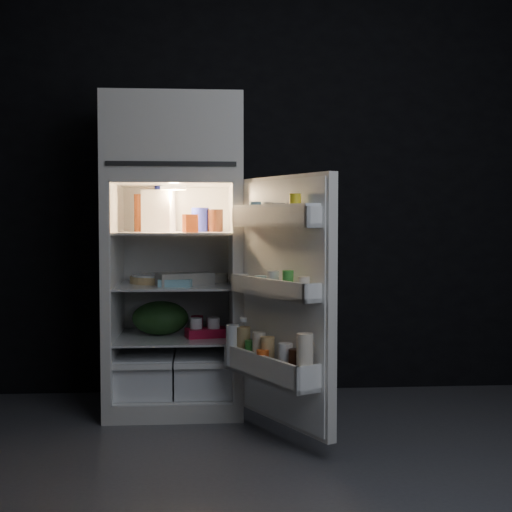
{
  "coord_description": "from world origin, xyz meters",
  "views": [
    {
      "loc": [
        -0.4,
        -2.83,
        1.1
      ],
      "look_at": [
        -0.11,
        1.0,
        0.9
      ],
      "focal_mm": 50.0,
      "sensor_mm": 36.0,
      "label": 1
    }
  ],
  "objects": [
    {
      "name": "floor",
      "position": [
        0.0,
        0.0,
        0.0
      ],
      "size": [
        4.0,
        3.4,
        0.0
      ],
      "primitive_type": "cube",
      "color": "#4D4D52",
      "rests_on": "ground"
    },
    {
      "name": "wall_back",
      "position": [
        0.0,
        1.7,
        1.35
      ],
      "size": [
        4.0,
        0.0,
        2.7
      ],
      "primitive_type": "cube",
      "color": "black",
      "rests_on": "ground"
    },
    {
      "name": "wall_front",
      "position": [
        0.0,
        -1.7,
        1.35
      ],
      "size": [
        4.0,
        0.0,
        2.7
      ],
      "primitive_type": "cube",
      "color": "black",
      "rests_on": "ground"
    },
    {
      "name": "refrigerator",
      "position": [
        -0.56,
        1.32,
        0.96
      ],
      "size": [
        0.76,
        0.71,
        1.78
      ],
      "color": "silver",
      "rests_on": "ground"
    },
    {
      "name": "fridge_door",
      "position": [
        -0.02,
        0.61,
        0.68
      ],
      "size": [
        0.49,
        0.73,
        1.22
      ],
      "color": "silver",
      "rests_on": "ground"
    },
    {
      "name": "milk_jug",
      "position": [
        -0.65,
        1.32,
        1.15
      ],
      "size": [
        0.19,
        0.19,
        0.24
      ],
      "primitive_type": "cube",
      "rotation": [
        0.0,
        0.0,
        -0.16
      ],
      "color": "white",
      "rests_on": "refrigerator"
    },
    {
      "name": "mayo_jar",
      "position": [
        -0.41,
        1.33,
        1.1
      ],
      "size": [
        0.12,
        0.12,
        0.14
      ],
      "primitive_type": "cylinder",
      "rotation": [
        0.0,
        0.0,
        0.16
      ],
      "color": "navy",
      "rests_on": "refrigerator"
    },
    {
      "name": "jam_jar",
      "position": [
        -0.33,
        1.32,
        1.09
      ],
      "size": [
        0.12,
        0.12,
        0.13
      ],
      "primitive_type": "cylinder",
      "rotation": [
        0.0,
        0.0,
        0.37
      ],
      "color": "black",
      "rests_on": "refrigerator"
    },
    {
      "name": "amber_bottle",
      "position": [
        -0.77,
        1.42,
        1.14
      ],
      "size": [
        0.1,
        0.1,
        0.22
      ],
      "primitive_type": "cylinder",
      "rotation": [
        0.0,
        0.0,
        0.43
      ],
      "color": "#C4501F",
      "rests_on": "refrigerator"
    },
    {
      "name": "small_carton",
      "position": [
        -0.47,
        1.1,
        1.08
      ],
      "size": [
        0.09,
        0.08,
        0.1
      ],
      "primitive_type": "cube",
      "rotation": [
        0.0,
        0.0,
        0.41
      ],
      "color": "#E3541A",
      "rests_on": "refrigerator"
    },
    {
      "name": "egg_carton",
      "position": [
        -0.5,
        1.19,
        0.76
      ],
      "size": [
        0.34,
        0.23,
        0.07
      ],
      "primitive_type": "cube",
      "rotation": [
        0.0,
        0.0,
        0.39
      ],
      "color": "gray",
      "rests_on": "refrigerator"
    },
    {
      "name": "pie",
      "position": [
        -0.66,
        1.36,
        0.75
      ],
      "size": [
        0.35,
        0.35,
        0.04
      ],
      "primitive_type": "cylinder",
      "rotation": [
        0.0,
        0.0,
        0.08
      ],
      "color": "tan",
      "rests_on": "refrigerator"
    },
    {
      "name": "flat_package",
      "position": [
        -0.55,
        1.11,
        0.75
      ],
      "size": [
        0.19,
        0.11,
        0.04
      ],
      "primitive_type": "cube",
      "rotation": [
        0.0,
        0.0,
        -0.15
      ],
      "color": "#82BACA",
      "rests_on": "refrigerator"
    },
    {
      "name": "wrapped_pkg",
      "position": [
        -0.32,
        1.4,
        0.75
      ],
      "size": [
        0.14,
        0.12,
        0.05
      ],
      "primitive_type": "cube",
      "rotation": [
        0.0,
        0.0,
        -0.09
      ],
      "color": "beige",
      "rests_on": "refrigerator"
    },
    {
      "name": "produce_bag",
      "position": [
        -0.65,
        1.32,
        0.52
      ],
      "size": [
        0.4,
        0.37,
        0.2
      ],
      "primitive_type": "ellipsoid",
      "rotation": [
        0.0,
        0.0,
        0.36
      ],
      "color": "#193815",
      "rests_on": "refrigerator"
    },
    {
      "name": "yogurt_tray",
      "position": [
        -0.38,
        1.22,
        0.45
      ],
      "size": [
        0.26,
        0.18,
        0.05
      ],
      "primitive_type": "cube",
      "rotation": [
        0.0,
        0.0,
        0.24
      ],
      "color": "#A60E2B",
      "rests_on": "refrigerator"
    },
    {
      "name": "small_can_red",
      "position": [
        -0.43,
        1.46,
        0.47
      ],
      "size": [
        0.09,
        0.09,
        0.09
      ],
      "primitive_type": "cylinder",
      "rotation": [
        0.0,
        0.0,
        -0.25
      ],
      "color": "#A60E2B",
      "rests_on": "refrigerator"
    },
    {
      "name": "small_can_silver",
      "position": [
        -0.34,
        1.4,
        0.47
      ],
      "size": [
        0.08,
        0.08,
        0.09
      ],
      "primitive_type": "cylinder",
      "rotation": [
        0.0,
        0.0,
        -0.26
      ],
      "color": "#B6B6BA",
      "rests_on": "refrigerator"
    }
  ]
}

